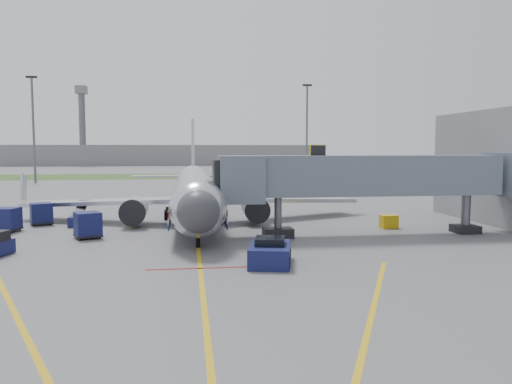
{
  "coord_description": "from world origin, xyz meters",
  "views": [
    {
      "loc": [
        -0.59,
        -31.3,
        6.63
      ],
      "look_at": [
        4.68,
        7.5,
        3.2
      ],
      "focal_mm": 35.0,
      "sensor_mm": 36.0,
      "label": 1
    }
  ],
  "objects": [
    {
      "name": "ground",
      "position": [
        0.0,
        0.0,
        0.0
      ],
      "size": [
        400.0,
        400.0,
        0.0
      ],
      "primitive_type": "plane",
      "color": "#565659",
      "rests_on": "ground"
    },
    {
      "name": "grass_strip",
      "position": [
        0.0,
        90.0,
        0.01
      ],
      "size": [
        300.0,
        25.0,
        0.01
      ],
      "primitive_type": "cube",
      "color": "#2D4C1E",
      "rests_on": "ground"
    },
    {
      "name": "apron_markings",
      "position": [
        0.0,
        -7.4,
        0.0
      ],
      "size": [
        21.52,
        50.0,
        0.01
      ],
      "color": "gold",
      "rests_on": "ground"
    },
    {
      "name": "airliner",
      "position": [
        0.0,
        15.25,
        2.65
      ],
      "size": [
        32.1,
        35.67,
        10.25
      ],
      "color": "silver",
      "rests_on": "ground"
    },
    {
      "name": "jet_bridge",
      "position": [
        12.86,
        5.0,
        4.47
      ],
      "size": [
        25.3,
        4.0,
        6.9
      ],
      "color": "slate",
      "rests_on": "ground"
    },
    {
      "name": "light_mast_left",
      "position": [
        -30.0,
        70.0,
        10.78
      ],
      "size": [
        2.0,
        0.44,
        20.4
      ],
      "color": "#595B60",
      "rests_on": "ground"
    },
    {
      "name": "light_mast_right",
      "position": [
        25.0,
        75.0,
        10.78
      ],
      "size": [
        2.0,
        0.44,
        20.4
      ],
      "color": "#595B60",
      "rests_on": "ground"
    },
    {
      "name": "distant_terminal",
      "position": [
        -10.0,
        170.0,
        4.0
      ],
      "size": [
        120.0,
        14.0,
        8.0
      ],
      "primitive_type": "cube",
      "color": "slate",
      "rests_on": "ground"
    },
    {
      "name": "control_tower",
      "position": [
        -40.0,
        165.0,
        17.33
      ],
      "size": [
        4.0,
        4.0,
        30.0
      ],
      "color": "#595B60",
      "rests_on": "ground"
    },
    {
      "name": "pushback_tug",
      "position": [
        4.0,
        -3.5,
        0.65
      ],
      "size": [
        3.02,
        4.13,
        1.55
      ],
      "color": "#0E0D3B",
      "rests_on": "ground"
    },
    {
      "name": "baggage_cart_a",
      "position": [
        -13.31,
        13.84,
        0.97
      ],
      "size": [
        2.3,
        2.3,
        1.9
      ],
      "color": "#0E0D3B",
      "rests_on": "ground"
    },
    {
      "name": "baggage_cart_b",
      "position": [
        -8.0,
        6.5,
        0.99
      ],
      "size": [
        2.36,
        2.36,
        1.94
      ],
      "color": "#0E0D3B",
      "rests_on": "ground"
    },
    {
      "name": "baggage_cart_c",
      "position": [
        -14.99,
        10.35,
        0.98
      ],
      "size": [
        2.11,
        2.11,
        1.92
      ],
      "color": "#0E0D3B",
      "rests_on": "ground"
    },
    {
      "name": "belt_loader",
      "position": [
        -10.0,
        13.31,
        0.49
      ],
      "size": [
        1.34,
        4.07,
        1.98
      ],
      "color": "#0E0D3B",
      "rests_on": "ground"
    },
    {
      "name": "ground_power_cart",
      "position": [
        15.93,
        8.0,
        0.54
      ],
      "size": [
        1.44,
        1.02,
        1.09
      ],
      "color": "gold",
      "rests_on": "ground"
    },
    {
      "name": "ramp_worker",
      "position": [
        -5.29,
        11.02,
        0.91
      ],
      "size": [
        0.76,
        0.61,
        1.82
      ],
      "primitive_type": "imported",
      "rotation": [
        0.0,
        0.0,
        0.29
      ],
      "color": "#8DC617",
      "rests_on": "ground"
    }
  ]
}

